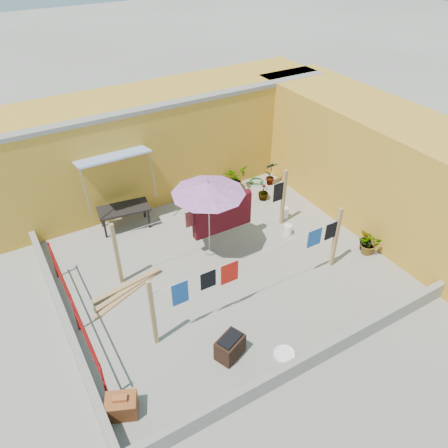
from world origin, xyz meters
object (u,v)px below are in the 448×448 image
at_px(outdoor_table, 124,210).
at_px(water_jug_a, 285,213).
at_px(white_basin, 284,354).
at_px(green_hose, 256,181).
at_px(brick_stack, 122,406).
at_px(water_jug_b, 288,230).
at_px(plant_back_a, 235,178).
at_px(patio_umbrella, 208,189).
at_px(brazier, 230,347).

height_order(outdoor_table, water_jug_a, outdoor_table).
bearing_deg(outdoor_table, white_basin, -78.27).
xyz_separation_m(white_basin, green_hose, (3.53, 6.31, -0.01)).
bearing_deg(green_hose, brick_stack, -139.97).
distance_m(water_jug_b, plant_back_a, 2.95).
height_order(outdoor_table, brick_stack, outdoor_table).
height_order(water_jug_b, green_hose, water_jug_b).
xyz_separation_m(brick_stack, water_jug_b, (6.03, 2.87, -0.06)).
bearing_deg(water_jug_a, patio_umbrella, -173.89).
relative_size(brick_stack, green_hose, 1.40).
relative_size(brazier, white_basin, 1.50).
xyz_separation_m(outdoor_table, white_basin, (1.26, -6.08, -0.57)).
bearing_deg(white_basin, patio_umbrella, 85.43).
relative_size(outdoor_table, green_hose, 3.11).
bearing_deg(water_jug_a, plant_back_a, 100.55).
xyz_separation_m(patio_umbrella, green_hose, (3.22, 2.50, -2.00)).
distance_m(brick_stack, water_jug_a, 7.40).
xyz_separation_m(outdoor_table, green_hose, (4.79, 0.23, -0.58)).
bearing_deg(green_hose, water_jug_b, -106.82).
xyz_separation_m(water_jug_a, water_jug_b, (-0.44, -0.73, -0.00)).
height_order(patio_umbrella, white_basin, patio_umbrella).
bearing_deg(brick_stack, water_jug_a, 29.11).
height_order(water_jug_a, plant_back_a, plant_back_a).
bearing_deg(water_jug_b, white_basin, -128.10).
bearing_deg(brick_stack, outdoor_table, 69.15).
bearing_deg(water_jug_a, outdoor_table, 155.48).
distance_m(patio_umbrella, brazier, 3.88).
bearing_deg(brazier, white_basin, -31.32).
bearing_deg(outdoor_table, plant_back_a, 3.33).
relative_size(water_jug_a, water_jug_b, 1.02).
distance_m(brazier, plant_back_a, 6.78).
xyz_separation_m(patio_umbrella, water_jug_b, (2.34, -0.44, -1.88)).
height_order(outdoor_table, water_jug_b, outdoor_table).
xyz_separation_m(patio_umbrella, brick_stack, (-3.69, -3.30, -1.82)).
distance_m(white_basin, water_jug_b, 4.28).
relative_size(brick_stack, water_jug_b, 1.92).
xyz_separation_m(brick_stack, plant_back_a, (6.05, 5.81, 0.19)).
bearing_deg(patio_umbrella, green_hose, 37.84).
bearing_deg(plant_back_a, white_basin, -112.92).
height_order(outdoor_table, white_basin, outdoor_table).
relative_size(brazier, plant_back_a, 0.87).
height_order(brazier, green_hose, brazier).
xyz_separation_m(outdoor_table, water_jug_b, (3.90, -2.71, -0.46)).
xyz_separation_m(brazier, green_hose, (4.51, 5.71, -0.23)).
distance_m(white_basin, plant_back_a, 6.86).
distance_m(brick_stack, brazier, 2.41).
xyz_separation_m(patio_umbrella, outdoor_table, (-1.57, 2.28, -1.42)).
bearing_deg(brick_stack, plant_back_a, 43.81).
distance_m(outdoor_table, brazier, 5.50).
height_order(brick_stack, water_jug_b, brick_stack).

